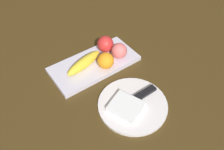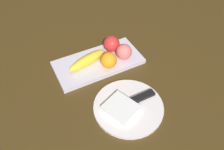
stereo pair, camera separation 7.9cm
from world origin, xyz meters
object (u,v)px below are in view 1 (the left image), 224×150
apple (105,44)px  peach (120,51)px  folded_napkin (126,106)px  fruit_tray (94,64)px  banana (84,63)px  orange_near_apple (106,61)px  dinner_plate (133,104)px  knife (142,95)px

apple → peach: (-0.02, 0.07, -0.00)m
folded_napkin → fruit_tray: bearing=-97.0°
apple → banana: 0.13m
orange_near_apple → fruit_tray: bearing=-63.5°
fruit_tray → orange_near_apple: orange_near_apple is taller
apple → peach: bearing=107.5°
banana → dinner_plate: (-0.04, 0.24, -0.03)m
fruit_tray → dinner_plate: size_ratio=1.46×
fruit_tray → apple: 0.10m
folded_napkin → peach: bearing=-122.3°
orange_near_apple → peach: (-0.08, -0.01, -0.00)m
apple → folded_napkin: 0.30m
apple → banana: (0.12, 0.03, -0.01)m
banana → orange_near_apple: orange_near_apple is taller
apple → knife: bearing=83.0°
fruit_tray → folded_napkin: folded_napkin is taller
folded_napkin → orange_near_apple: bearing=-105.4°
banana → folded_napkin: size_ratio=1.67×
fruit_tray → orange_near_apple: (-0.02, 0.05, 0.04)m
peach → banana: bearing=-14.4°
fruit_tray → folded_napkin: size_ratio=3.42×
dinner_plate → orange_near_apple: bearing=-96.9°
peach → knife: size_ratio=0.35×
orange_near_apple → folded_napkin: 0.20m
apple → orange_near_apple: 0.10m
dinner_plate → folded_napkin: folded_napkin is taller
apple → folded_napkin: bearing=68.6°
banana → dinner_plate: banana is taller
fruit_tray → apple: apple is taller
orange_near_apple → knife: 0.19m
fruit_tray → knife: 0.24m
banana → peach: 0.15m
banana → folded_napkin: bearing=-101.1°
fruit_tray → dinner_plate: bearing=90.0°
dinner_plate → banana: bearing=-79.7°
apple → banana: bearing=15.0°
fruit_tray → dinner_plate: 0.24m
fruit_tray → peach: 0.11m
apple → dinner_plate: bearing=74.2°
orange_near_apple → folded_napkin: size_ratio=0.63×
peach → dinner_plate: size_ratio=0.27×
banana → orange_near_apple: bearing=-50.4°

